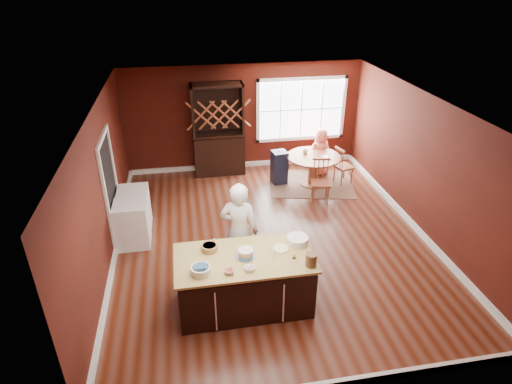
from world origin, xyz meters
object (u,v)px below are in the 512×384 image
Objects in this scene: chair_east at (344,165)px; seated_woman at (320,152)px; kitchen_island at (245,282)px; dryer at (135,208)px; layer_cake at (246,253)px; chair_north at (317,152)px; hutch at (218,130)px; high_chair at (279,167)px; baker at (239,231)px; dining_table at (313,164)px; chair_south at (321,181)px; toddler at (280,150)px; washer at (132,224)px.

chair_east is 0.77× the size of seated_woman.
seated_woman reaches higher than kitchen_island.
chair_east is 5.04m from dryer.
layer_cake is 0.32× the size of chair_north.
hutch is (0.10, 4.98, 0.72)m from kitchen_island.
chair_north is (-0.43, 0.85, 0.03)m from chair_east.
baker is at bearing -121.15° from high_chair.
chair_north is at bearing -107.51° from seated_woman.
chair_north is 1.18× the size of dryer.
baker is at bearing 87.48° from kitchen_island.
dryer is at bearing 5.64° from seated_woman.
dining_table is 0.86m from chair_south.
seated_woman is 1.11m from toddler.
chair_south is 2.92m from hutch.
chair_east is 0.41× the size of hutch.
chair_south reaches higher than dryer.
chair_north reaches higher than toddler.
hutch is at bearing 153.12° from toddler.
layer_cake is 2.82m from washer.
chair_east is 1.59m from high_chair.
chair_east is 1.07× the size of washer.
baker reaches higher than layer_cake.
chair_east reaches higher than high_chair.
layer_cake is 4.93m from chair_east.
chair_east is (0.77, -0.04, -0.06)m from dining_table.
baker is 1.76× the size of chair_south.
chair_north is at bearing 88.46° from chair_south.
washer reaches higher than dining_table.
chair_south is at bearing 54.43° from layer_cake.
kitchen_island is at bearing 125.33° from chair_east.
chair_south is 1.44m from seated_woman.
seated_woman reaches higher than washer.
baker is 1.76× the size of chair_north.
layer_cake is 0.32× the size of chair_south.
kitchen_island is 2.08× the size of chair_south.
dining_table is at bearing 24.37° from washer.
high_chair is at bearing 135.66° from chair_south.
dining_table is at bearing 59.76° from kitchen_island.
chair_east reaches higher than dryer.
kitchen_island is at bearing -177.67° from layer_cake.
seated_woman is at bearing 59.49° from kitchen_island.
kitchen_island is 0.90× the size of hutch.
washer is (-3.38, -2.22, -0.37)m from toddler.
chair_east is at bearing 56.41° from chair_south.
washer is at bearing 12.40° from seated_woman.
dining_table is 0.83m from high_chair.
toddler is at bearing 70.27° from kitchen_island.
hutch reaches higher than dining_table.
seated_woman reaches higher than chair_east.
chair_east is 1.61m from toddler.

